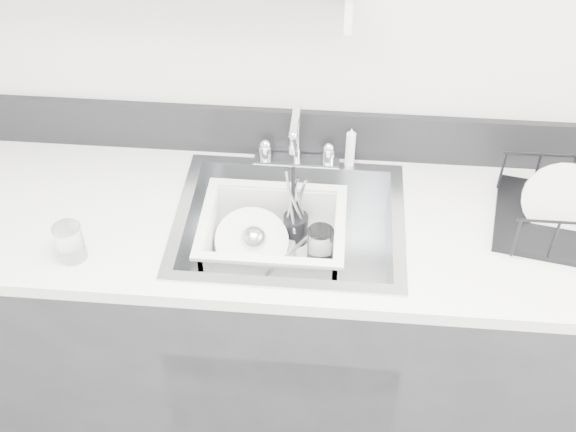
{
  "coord_description": "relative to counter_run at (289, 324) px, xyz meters",
  "views": [
    {
      "loc": [
        0.12,
        -0.28,
        2.3
      ],
      "look_at": [
        0.0,
        1.14,
        0.98
      ],
      "focal_mm": 45.0,
      "sensor_mm": 36.0,
      "label": 1
    }
  ],
  "objects": [
    {
      "name": "counter_run",
      "position": [
        0.0,
        0.0,
        0.0
      ],
      "size": [
        3.2,
        0.62,
        0.92
      ],
      "color": "#262629",
      "rests_on": "ground"
    },
    {
      "name": "utensil_cup",
      "position": [
        0.01,
        0.08,
        0.36
      ],
      "size": [
        0.07,
        0.07,
        0.25
      ],
      "rotation": [
        0.0,
        0.0,
        0.26
      ],
      "color": "black",
      "rests_on": "wash_tub"
    },
    {
      "name": "wash_tub",
      "position": [
        -0.05,
        0.0,
        0.37
      ],
      "size": [
        0.43,
        0.36,
        0.16
      ],
      "primitive_type": null,
      "rotation": [
        0.0,
        0.0,
        0.07
      ],
      "color": "white",
      "rests_on": "sink"
    },
    {
      "name": "ladle",
      "position": [
        -0.04,
        -0.03,
        0.35
      ],
      "size": [
        0.32,
        0.23,
        0.09
      ],
      "primitive_type": null,
      "rotation": [
        0.0,
        0.0,
        -0.44
      ],
      "color": "silver",
      "rests_on": "wash_tub"
    },
    {
      "name": "backsplash",
      "position": [
        0.0,
        0.3,
        0.54
      ],
      "size": [
        3.2,
        0.02,
        0.16
      ],
      "primitive_type": "cube",
      "color": "black",
      "rests_on": "counter_run"
    },
    {
      "name": "tumbler_in_tub",
      "position": [
        0.09,
        0.01,
        0.36
      ],
      "size": [
        0.09,
        0.09,
        0.11
      ],
      "primitive_type": "cylinder",
      "rotation": [
        0.0,
        0.0,
        -0.22
      ],
      "color": "white",
      "rests_on": "wash_tub"
    },
    {
      "name": "side_sprayer",
      "position": [
        0.16,
        0.25,
        0.53
      ],
      "size": [
        0.03,
        0.03,
        0.14
      ],
      "primitive_type": "cylinder",
      "color": "white",
      "rests_on": "counter_run"
    },
    {
      "name": "tumbler_counter",
      "position": [
        -0.56,
        -0.19,
        0.51
      ],
      "size": [
        0.1,
        0.1,
        0.1
      ],
      "primitive_type": "cylinder",
      "rotation": [
        0.0,
        0.0,
        -0.36
      ],
      "color": "white",
      "rests_on": "counter_run"
    },
    {
      "name": "plate_stack",
      "position": [
        -0.1,
        0.0,
        0.33
      ],
      "size": [
        0.26,
        0.25,
        0.1
      ],
      "rotation": [
        0.0,
        0.0,
        -0.01
      ],
      "color": "white",
      "rests_on": "wash_tub"
    },
    {
      "name": "room_shell",
      "position": [
        0.0,
        -0.8,
        1.22
      ],
      "size": [
        3.5,
        3.0,
        2.6
      ],
      "color": "silver",
      "rests_on": "ground"
    },
    {
      "name": "bowl_small",
      "position": [
        0.09,
        -0.09,
        0.32
      ],
      "size": [
        0.12,
        0.12,
        0.03
      ],
      "primitive_type": "imported",
      "rotation": [
        0.0,
        0.0,
        -0.23
      ],
      "color": "white",
      "rests_on": "wash_tub"
    },
    {
      "name": "sink",
      "position": [
        0.0,
        0.0,
        0.37
      ],
      "size": [
        0.64,
        0.52,
        0.2
      ],
      "primitive_type": null,
      "color": "silver",
      "rests_on": "counter_run"
    },
    {
      "name": "faucet",
      "position": [
        0.0,
        0.25,
        0.52
      ],
      "size": [
        0.26,
        0.18,
        0.23
      ],
      "color": "silver",
      "rests_on": "counter_run"
    }
  ]
}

